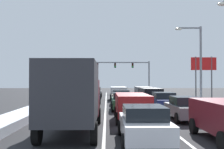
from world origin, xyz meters
TOP-DOWN VIEW (x-y plane):
  - ground_plane at (0.00, 19.67)m, footprint 127.83×127.83m
  - lane_stripe_between_right_lane_and_center_lane at (1.70, 24.58)m, footprint 0.14×54.08m
  - lane_stripe_between_center_lane_and_left_lane at (-1.70, 24.58)m, footprint 0.14×54.08m
  - snow_bank_right_shoulder at (7.00, 24.58)m, footprint 1.24×54.08m
  - snow_bank_left_shoulder at (-7.00, 24.58)m, footprint 1.77×54.08m
  - sedan_gray_right_lane_second at (3.43, 12.67)m, footprint 2.00×4.50m
  - sedan_navy_right_lane_third at (3.25, 18.76)m, footprint 2.00×4.50m
  - suv_black_right_lane_fourth at (3.19, 25.39)m, footprint 2.16×4.90m
  - suv_charcoal_right_lane_fifth at (3.21, 31.47)m, footprint 2.16×4.90m
  - sedan_white_center_lane_nearest at (-0.06, 6.33)m, footprint 2.00×4.50m
  - suv_red_center_lane_second at (0.01, 12.41)m, footprint 2.16×4.90m
  - sedan_green_center_lane_third at (-0.22, 18.52)m, footprint 2.00×4.50m
  - sedan_tan_center_lane_fourth at (-0.12, 24.19)m, footprint 2.00×4.50m
  - suv_silver_center_lane_fifth at (-0.10, 30.66)m, footprint 2.16×4.90m
  - box_truck_left_lane_nearest at (-3.21, 8.38)m, footprint 2.53×7.20m
  - suv_gray_left_lane_second at (-3.26, 16.91)m, footprint 2.16×4.90m
  - sedan_navy_left_lane_third at (-3.24, 22.72)m, footprint 2.00×4.50m
  - suv_black_left_lane_fourth at (-3.42, 29.87)m, footprint 2.16×4.90m
  - sedan_charcoal_left_lane_fifth at (-3.32, 35.54)m, footprint 2.00×4.50m
  - traffic_light_gantry at (1.31, 49.15)m, footprint 14.00×0.47m
  - street_lamp_right_mid at (7.26, 22.12)m, footprint 2.66×0.36m
  - roadside_sign_right at (10.57, 29.78)m, footprint 3.20×0.16m

SIDE VIEW (x-z plane):
  - ground_plane at x=0.00m, z-range 0.00..0.00m
  - lane_stripe_between_right_lane_and_center_lane at x=1.70m, z-range 0.00..0.01m
  - lane_stripe_between_center_lane_and_left_lane at x=-1.70m, z-range 0.00..0.01m
  - snow_bank_right_shoulder at x=7.00m, z-range 0.00..0.46m
  - snow_bank_left_shoulder at x=-7.00m, z-range 0.00..0.49m
  - sedan_gray_right_lane_second at x=3.43m, z-range 0.01..1.52m
  - sedan_navy_right_lane_third at x=3.25m, z-range 0.01..1.52m
  - sedan_white_center_lane_nearest at x=-0.06m, z-range 0.01..1.52m
  - sedan_green_center_lane_third at x=-0.22m, z-range 0.01..1.52m
  - sedan_tan_center_lane_fourth at x=-0.12m, z-range 0.01..1.52m
  - sedan_navy_left_lane_third at x=-3.24m, z-range 0.01..1.52m
  - sedan_charcoal_left_lane_fifth at x=-3.32m, z-range 0.01..1.52m
  - suv_black_right_lane_fourth at x=3.19m, z-range 0.18..1.85m
  - suv_charcoal_right_lane_fifth at x=3.21m, z-range 0.18..1.85m
  - suv_red_center_lane_second at x=0.01m, z-range 0.18..1.85m
  - suv_silver_center_lane_fifth at x=-0.10m, z-range 0.18..1.85m
  - suv_gray_left_lane_second at x=-3.26m, z-range 0.18..1.85m
  - suv_black_left_lane_fourth at x=-3.42m, z-range 0.18..1.85m
  - box_truck_left_lane_nearest at x=-3.21m, z-range 0.22..3.58m
  - roadside_sign_right at x=10.57m, z-range 1.27..6.77m
  - street_lamp_right_mid at x=7.26m, z-range 0.80..8.61m
  - traffic_light_gantry at x=1.31m, z-range 1.79..7.99m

